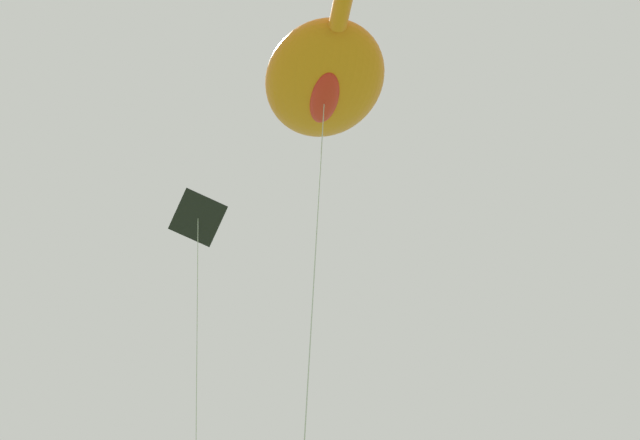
{
  "coord_description": "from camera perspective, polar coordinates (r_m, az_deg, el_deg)",
  "views": [
    {
      "loc": [
        -8.57,
        4.76,
        1.39
      ],
      "look_at": [
        2.34,
        11.41,
        9.28
      ],
      "focal_mm": 45.0,
      "sensor_mm": 36.0,
      "label": 1
    }
  ],
  "objects": [
    {
      "name": "small_kite_stunt_black",
      "position": [
        18.52,
        -8.68,
        -0.81
      ],
      "size": [
        2.17,
        1.34,
        11.67
      ],
      "rotation": [
        0.0,
        0.0,
        1.2
      ],
      "color": "black",
      "rests_on": "ground"
    },
    {
      "name": "big_show_kite",
      "position": [
        19.92,
        0.42,
        10.25
      ],
      "size": [
        8.41,
        7.3,
        15.32
      ],
      "rotation": [
        0.0,
        0.0,
        0.68
      ],
      "color": "orange",
      "rests_on": "ground"
    }
  ]
}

